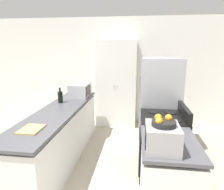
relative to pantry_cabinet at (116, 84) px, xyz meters
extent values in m
cube|color=white|center=(0.06, 0.30, 0.28)|extent=(7.00, 0.06, 2.60)
cube|color=silver|center=(-0.75, -1.77, -0.61)|extent=(0.58, 2.66, 0.82)
cube|color=#4C4C51|center=(-0.75, -1.77, -0.14)|extent=(0.60, 2.72, 0.04)
cube|color=silver|center=(0.87, -2.71, -0.61)|extent=(0.58, 0.82, 0.82)
cube|color=#4C4C51|center=(0.87, -2.71, -0.14)|extent=(0.60, 0.84, 0.04)
cube|color=white|center=(0.00, 0.00, 0.00)|extent=(0.95, 0.50, 2.05)
sphere|color=#B2B2B7|center=(-0.04, -0.26, 0.00)|extent=(0.03, 0.03, 0.03)
sphere|color=#B2B2B7|center=(0.04, -0.26, 0.00)|extent=(0.03, 0.03, 0.03)
cube|color=black|center=(0.89, -1.91, -0.57)|extent=(0.64, 0.73, 0.90)
cube|color=black|center=(0.56, -1.91, -0.69)|extent=(0.02, 0.64, 0.49)
cube|color=black|center=(1.18, -1.91, -0.05)|extent=(0.06, 0.69, 0.16)
cylinder|color=black|center=(0.76, -2.08, -0.12)|extent=(0.17, 0.17, 0.01)
cylinder|color=black|center=(0.76, -1.73, -0.12)|extent=(0.17, 0.17, 0.01)
cylinder|color=black|center=(1.02, -2.08, -0.12)|extent=(0.17, 0.17, 0.01)
cylinder|color=black|center=(1.02, -1.73, -0.12)|extent=(0.17, 0.17, 0.01)
cube|color=#A3A3A8|center=(0.91, -1.16, -0.17)|extent=(0.68, 0.68, 1.70)
cylinder|color=gray|center=(0.55, -1.35, -0.09)|extent=(0.02, 0.02, 0.93)
cube|color=#B2B2B7|center=(-0.65, -0.85, 0.01)|extent=(0.35, 0.54, 0.26)
cube|color=black|center=(-0.47, -0.89, 0.01)|extent=(0.01, 0.33, 0.19)
cylinder|color=black|center=(-0.87, -1.38, -0.03)|extent=(0.09, 0.09, 0.20)
cylinder|color=black|center=(-0.87, -1.38, 0.11)|extent=(0.03, 0.03, 0.08)
cube|color=#939399|center=(0.76, -2.91, 0.00)|extent=(0.32, 0.37, 0.25)
cube|color=black|center=(0.60, -2.91, 0.00)|extent=(0.01, 0.26, 0.15)
cylinder|color=black|center=(0.77, -2.91, 0.15)|extent=(0.23, 0.23, 0.05)
sphere|color=orange|center=(0.81, -2.87, 0.19)|extent=(0.07, 0.07, 0.07)
sphere|color=orange|center=(0.72, -2.87, 0.19)|extent=(0.07, 0.07, 0.07)
sphere|color=orange|center=(0.72, -2.96, 0.19)|extent=(0.07, 0.07, 0.07)
cube|color=tan|center=(-0.75, -2.63, -0.12)|extent=(0.24, 0.31, 0.02)
camera|label=1|loc=(0.51, -4.73, 0.84)|focal=32.00mm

